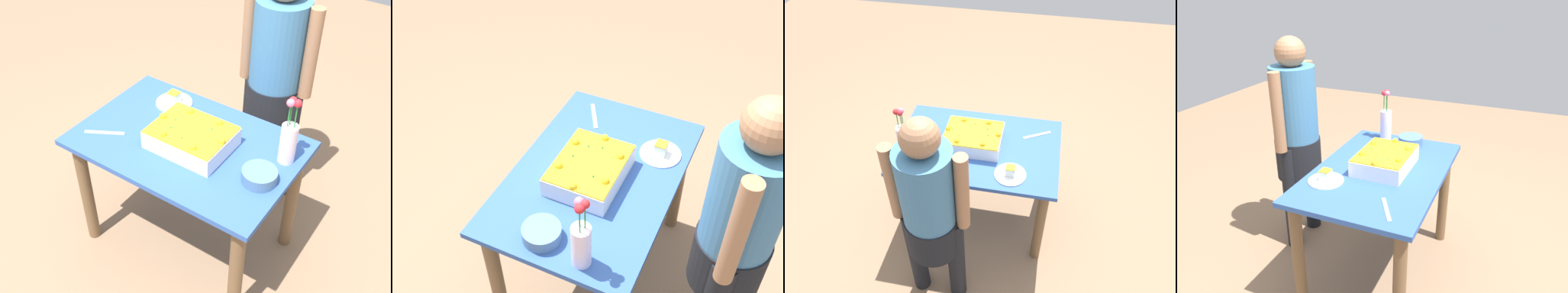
# 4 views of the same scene
# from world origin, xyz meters

# --- Properties ---
(ground_plane) EXTENTS (8.00, 8.00, 0.00)m
(ground_plane) POSITION_xyz_m (0.00, 0.00, 0.00)
(ground_plane) COLOR #8B6B50
(dining_table) EXTENTS (1.13, 0.75, 0.76)m
(dining_table) POSITION_xyz_m (0.00, 0.00, 0.60)
(dining_table) COLOR #3056A1
(dining_table) RESTS_ON ground_plane
(sheet_cake) EXTENTS (0.39, 0.31, 0.13)m
(sheet_cake) POSITION_xyz_m (0.04, -0.02, 0.81)
(sheet_cake) COLOR white
(sheet_cake) RESTS_ON dining_table
(serving_plate_with_slice) EXTENTS (0.20, 0.20, 0.07)m
(serving_plate_with_slice) POSITION_xyz_m (-0.26, 0.23, 0.77)
(serving_plate_with_slice) COLOR white
(serving_plate_with_slice) RESTS_ON dining_table
(cake_knife) EXTENTS (0.19, 0.12, 0.00)m
(cake_knife) POSITION_xyz_m (-0.39, -0.19, 0.76)
(cake_knife) COLOR silver
(cake_knife) RESTS_ON dining_table
(flower_vase) EXTENTS (0.08, 0.08, 0.36)m
(flower_vase) POSITION_xyz_m (0.47, 0.15, 0.89)
(flower_vase) COLOR white
(flower_vase) RESTS_ON dining_table
(fruit_bowl) EXTENTS (0.17, 0.17, 0.06)m
(fruit_bowl) POSITION_xyz_m (0.44, -0.05, 0.79)
(fruit_bowl) COLOR slate
(fruit_bowl) RESTS_ON dining_table
(person_standing) EXTENTS (0.45, 0.31, 1.49)m
(person_standing) POSITION_xyz_m (0.14, 0.68, 0.85)
(person_standing) COLOR black
(person_standing) RESTS_ON ground_plane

